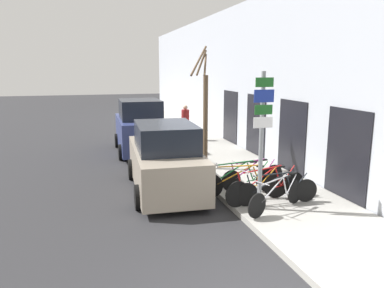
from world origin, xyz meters
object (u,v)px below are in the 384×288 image
bicycle_0 (277,196)px  bicycle_4 (238,180)px  parked_car_1 (140,128)px  pedestrian_near (185,120)px  bicycle_2 (266,187)px  signpost (262,135)px  bicycle_3 (243,184)px  street_tree (205,115)px  bicycle_1 (277,190)px  parked_car_0 (165,160)px  bicycle_5 (253,176)px

bicycle_0 → bicycle_4: bearing=-6.8°
parked_car_1 → pedestrian_near: parked_car_1 is taller
parked_car_1 → pedestrian_near: 2.88m
bicycle_2 → parked_car_1: size_ratio=0.60×
bicycle_4 → parked_car_1: parked_car_1 is taller
signpost → bicycle_0: 1.62m
bicycle_3 → street_tree: (-0.06, 3.26, 1.54)m
bicycle_1 → parked_car_0: (-2.50, 2.34, 0.44)m
bicycle_2 → pedestrian_near: (0.21, 9.16, 0.61)m
street_tree → parked_car_1: bearing=113.1°
signpost → bicycle_5: 2.33m
parked_car_1 → bicycle_5: bearing=-68.1°
parked_car_1 → bicycle_2: bearing=-72.1°
bicycle_1 → bicycle_4: (-0.67, 1.02, 0.04)m
signpost → pedestrian_near: size_ratio=1.97×
bicycle_5 → parked_car_0: (-2.49, 0.90, 0.44)m
signpost → bicycle_0: signpost is taller
bicycle_1 → parked_car_1: 8.32m
bicycle_1 → bicycle_5: 1.44m
bicycle_0 → bicycle_1: bearing=-52.1°
bicycle_2 → bicycle_4: 0.92m
bicycle_4 → parked_car_1: (-1.76, 6.92, 0.51)m
bicycle_1 → parked_car_0: parked_car_0 is taller
signpost → parked_car_1: signpost is taller
pedestrian_near → bicycle_3: bearing=85.0°
bicycle_2 → pedestrian_near: 9.18m
bicycle_4 → bicycle_5: size_ratio=1.20×
bicycle_1 → bicycle_2: (-0.17, 0.26, 0.03)m
signpost → parked_car_1: 8.40m
bicycle_3 → parked_car_1: parked_car_1 is taller
bicycle_4 → parked_car_0: 2.29m
bicycle_1 → bicycle_4: size_ratio=0.91×
bicycle_0 → bicycle_1: 0.46m
parked_car_0 → pedestrian_near: (2.54, 7.08, 0.20)m
street_tree → bicycle_2: bearing=-81.5°
signpost → street_tree: bearing=91.7°
bicycle_1 → pedestrian_near: (0.04, 9.42, 0.64)m
bicycle_4 → street_tree: bearing=0.3°
signpost → bicycle_4: bearing=93.3°
bicycle_4 → pedestrian_near: pedestrian_near is taller
bicycle_2 → bicycle_3: 0.65m
signpost → bicycle_4: (-0.07, 1.22, -1.52)m
bicycle_3 → street_tree: size_ratio=0.57×
bicycle_2 → parked_car_0: parked_car_0 is taller
signpost → parked_car_0: (-1.90, 2.53, -1.11)m
bicycle_0 → pedestrian_near: size_ratio=1.14×
bicycle_1 → street_tree: size_ratio=0.54×
bicycle_2 → parked_car_1: parked_car_1 is taller
bicycle_5 → bicycle_0: bearing=165.4°
parked_car_0 → parked_car_1: 5.60m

